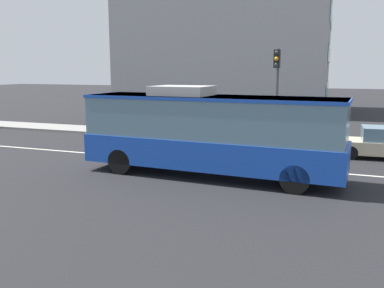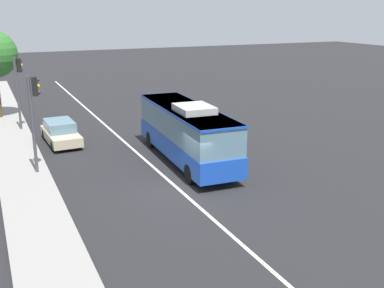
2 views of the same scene
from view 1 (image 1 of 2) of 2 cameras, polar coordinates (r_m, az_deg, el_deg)
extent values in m
plane|color=black|center=(19.60, -6.49, -1.90)|extent=(160.00, 160.00, 0.00)
cube|color=gray|center=(25.58, 0.18, 1.16)|extent=(80.00, 2.56, 0.14)
cube|color=silver|center=(19.60, -6.49, -1.89)|extent=(76.00, 0.16, 0.01)
cube|color=#1947B7|center=(16.02, 2.60, -1.01)|extent=(10.11, 3.00, 1.10)
cube|color=slate|center=(15.82, 2.64, 3.75)|extent=(9.91, 2.91, 1.58)
cube|color=#1947B7|center=(15.75, 2.67, 6.38)|extent=(10.01, 2.97, 0.12)
cube|color=#B2B2B2|center=(16.20, -1.34, 7.34)|extent=(2.29, 1.91, 0.36)
cylinder|color=black|center=(16.36, 15.21, -2.83)|extent=(1.01, 0.35, 1.00)
cylinder|color=black|center=(14.24, 13.95, -4.69)|extent=(1.01, 0.35, 1.00)
cylinder|color=black|center=(18.50, -6.10, -1.04)|extent=(1.01, 0.35, 1.00)
cylinder|color=black|center=(16.66, -9.79, -2.39)|extent=(1.01, 0.35, 1.00)
cube|color=#C6B793|center=(21.28, 24.91, -0.40)|extent=(4.57, 1.99, 0.60)
cylinder|color=black|center=(20.40, 20.95, -1.13)|extent=(0.65, 0.25, 0.64)
cylinder|color=black|center=(21.97, 20.75, -0.35)|extent=(0.65, 0.25, 0.64)
cylinder|color=#47474C|center=(23.36, 11.56, 6.34)|extent=(0.16, 0.16, 5.20)
cube|color=black|center=(23.05, 11.59, 11.39)|extent=(0.33, 0.30, 0.96)
sphere|color=#2D2D2D|center=(22.91, 11.54, 12.20)|extent=(0.22, 0.22, 0.22)
sphere|color=#F9A514|center=(22.90, 11.52, 11.40)|extent=(0.22, 0.22, 0.22)
sphere|color=#2D2D2D|center=(22.90, 11.49, 10.60)|extent=(0.22, 0.22, 0.22)
cube|color=#939399|center=(43.73, 5.03, 13.71)|extent=(19.96, 14.33, 13.60)
cube|color=slate|center=(42.43, 18.04, 7.02)|extent=(0.42, 12.42, 1.50)
cube|color=slate|center=(42.41, 18.30, 11.60)|extent=(0.42, 12.42, 1.50)
cube|color=slate|center=(42.66, 18.56, 16.17)|extent=(0.42, 12.42, 1.50)
camera|label=2|loc=(37.69, -28.48, 15.54)|focal=43.12mm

